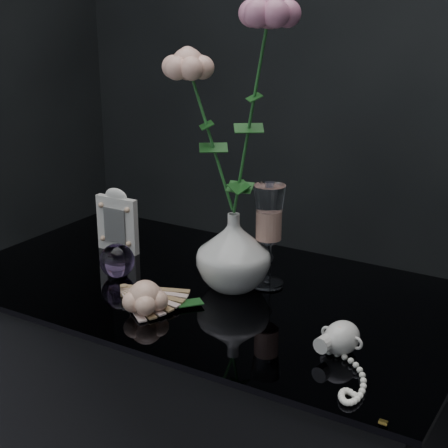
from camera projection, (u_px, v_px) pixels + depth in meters
The scene contains 9 objects.
table at pixel (209, 442), 1.53m from camera, with size 1.05×0.58×0.76m.
vase at pixel (233, 251), 1.38m from camera, with size 0.15×0.15×0.16m, color silver.
wine_glass at pixel (269, 236), 1.38m from camera, with size 0.07×0.07×0.21m, color white, non-canonical shape.
picture_frame at pixel (117, 220), 1.58m from camera, with size 0.11×0.09×0.15m, color silver, non-canonical shape.
paperweight at pixel (117, 261), 1.44m from camera, with size 0.07×0.07×0.07m, color #936DB2, non-canonical shape.
paper_fan at pixel (124, 289), 1.36m from camera, with size 0.26×0.21×0.03m, color beige, non-canonical shape.
loose_rose at pixel (145, 297), 1.28m from camera, with size 0.14×0.19×0.06m, color beige, non-canonical shape.
pearl_jar at pixel (342, 336), 1.14m from camera, with size 0.19×0.20×0.06m, color silver, non-canonical shape.
roses at pixel (233, 106), 1.28m from camera, with size 0.26×0.12×0.47m.
Camera 1 is at (0.70, -1.04, 1.33)m, focal length 55.00 mm.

